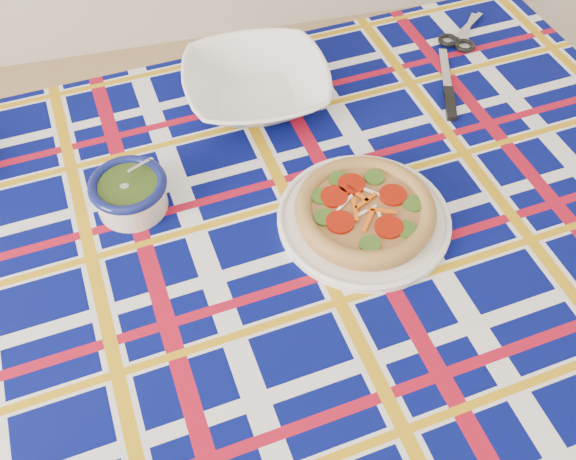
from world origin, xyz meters
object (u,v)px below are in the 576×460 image
object	(u,v)px
serving_bowl	(256,86)
dining_table	(255,266)
pesto_bowl	(129,191)
main_focaccia_plate	(365,211)

from	to	relation	value
serving_bowl	dining_table	bearing A→B (deg)	-103.47
dining_table	serving_bowl	distance (m)	0.38
pesto_bowl	serving_bowl	size ratio (longest dim) A/B	0.46
dining_table	pesto_bowl	world-z (taller)	pesto_bowl
pesto_bowl	dining_table	bearing A→B (deg)	-32.98
main_focaccia_plate	pesto_bowl	distance (m)	0.40
dining_table	main_focaccia_plate	bearing A→B (deg)	-9.12
serving_bowl	pesto_bowl	bearing A→B (deg)	-140.21
dining_table	pesto_bowl	size ratio (longest dim) A/B	13.07
main_focaccia_plate	pesto_bowl	xyz separation A→B (m)	(-0.38, 0.13, 0.01)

